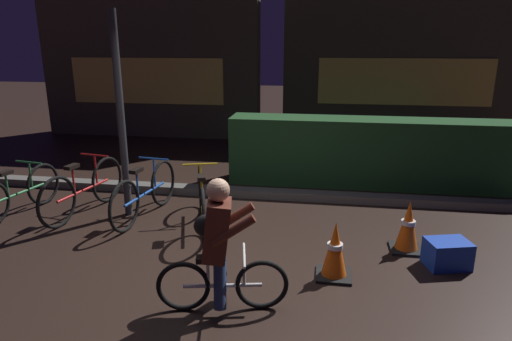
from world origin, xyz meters
name	(u,v)px	position (x,y,z in m)	size (l,w,h in m)	color
ground_plane	(230,263)	(0.00, 0.00, 0.00)	(40.00, 40.00, 0.00)	black
sidewalk_curb	(259,193)	(0.00, 2.20, 0.06)	(12.00, 0.24, 0.12)	#56544F
hedge_row	(374,153)	(1.80, 3.10, 0.56)	(4.80, 0.70, 1.12)	#214723
storefront_left	(149,45)	(-3.39, 6.50, 2.25)	(5.48, 0.54, 4.52)	#42382D
storefront_right	(405,53)	(2.80, 7.20, 2.07)	(5.81, 0.54, 4.16)	#42382D
street_post	(121,118)	(-1.71, 1.20, 1.37)	(0.10, 0.10, 2.74)	#2D2D33
parked_bike_leftmost	(18,193)	(-3.20, 0.96, 0.32)	(0.46, 1.52, 0.71)	black
parked_bike_left_mid	(84,189)	(-2.32, 1.14, 0.36)	(0.46, 1.71, 0.79)	black
parked_bike_center_left	(145,193)	(-1.42, 1.15, 0.35)	(0.46, 1.68, 0.78)	black
parked_bike_center_right	(202,200)	(-0.58, 0.98, 0.35)	(0.58, 1.62, 0.78)	black
traffic_cone_near	(335,251)	(1.12, -0.10, 0.29)	(0.36, 0.36, 0.60)	black
traffic_cone_far	(408,227)	(1.96, 0.64, 0.29)	(0.36, 0.36, 0.60)	black
blue_crate	(447,254)	(2.33, 0.30, 0.15)	(0.44, 0.32, 0.30)	#193DB7
cyclist	(219,245)	(0.09, -0.84, 0.63)	(1.17, 0.50, 1.25)	black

